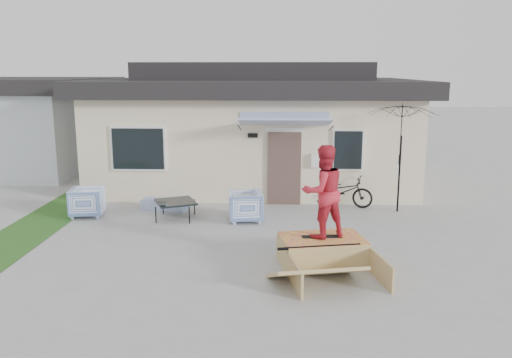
{
  "coord_description": "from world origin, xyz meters",
  "views": [
    {
      "loc": [
        0.79,
        -10.26,
        3.84
      ],
      "look_at": [
        0.3,
        1.8,
        1.3
      ],
      "focal_mm": 36.69,
      "sensor_mm": 36.0,
      "label": 1
    }
  ],
  "objects_px": {
    "coffee_table": "(176,210)",
    "patio_umbrella": "(401,149)",
    "armchair_left": "(87,200)",
    "armchair_right": "(245,205)",
    "skate_ramp": "(322,251)",
    "skateboard": "(322,236)",
    "loveseat": "(165,201)",
    "skater": "(323,190)",
    "bicycle": "(343,188)"
  },
  "relations": [
    {
      "from": "armchair_right",
      "to": "patio_umbrella",
      "type": "height_order",
      "value": "patio_umbrella"
    },
    {
      "from": "loveseat",
      "to": "skater",
      "type": "height_order",
      "value": "skater"
    },
    {
      "from": "armchair_left",
      "to": "skater",
      "type": "bearing_deg",
      "value": -127.16
    },
    {
      "from": "skater",
      "to": "armchair_right",
      "type": "bearing_deg",
      "value": -83.85
    },
    {
      "from": "skateboard",
      "to": "skater",
      "type": "distance_m",
      "value": 0.95
    },
    {
      "from": "loveseat",
      "to": "armchair_left",
      "type": "height_order",
      "value": "armchair_left"
    },
    {
      "from": "skateboard",
      "to": "coffee_table",
      "type": "bearing_deg",
      "value": 133.49
    },
    {
      "from": "armchair_left",
      "to": "skateboard",
      "type": "relative_size",
      "value": 1.07
    },
    {
      "from": "loveseat",
      "to": "armchair_right",
      "type": "relative_size",
      "value": 1.52
    },
    {
      "from": "armchair_left",
      "to": "skater",
      "type": "height_order",
      "value": "skater"
    },
    {
      "from": "armchair_right",
      "to": "skateboard",
      "type": "bearing_deg",
      "value": 22.68
    },
    {
      "from": "loveseat",
      "to": "bicycle",
      "type": "bearing_deg",
      "value": -159.36
    },
    {
      "from": "coffee_table",
      "to": "loveseat",
      "type": "bearing_deg",
      "value": 117.84
    },
    {
      "from": "skate_ramp",
      "to": "skater",
      "type": "bearing_deg",
      "value": 90.0
    },
    {
      "from": "coffee_table",
      "to": "bicycle",
      "type": "distance_m",
      "value": 4.76
    },
    {
      "from": "armchair_right",
      "to": "coffee_table",
      "type": "distance_m",
      "value": 1.85
    },
    {
      "from": "bicycle",
      "to": "loveseat",
      "type": "bearing_deg",
      "value": 114.86
    },
    {
      "from": "skater",
      "to": "patio_umbrella",
      "type": "bearing_deg",
      "value": -145.31
    },
    {
      "from": "bicycle",
      "to": "armchair_right",
      "type": "bearing_deg",
      "value": 139.17
    },
    {
      "from": "loveseat",
      "to": "patio_umbrella",
      "type": "height_order",
      "value": "patio_umbrella"
    },
    {
      "from": "armchair_right",
      "to": "skate_ramp",
      "type": "distance_m",
      "value": 3.44
    },
    {
      "from": "armchair_left",
      "to": "coffee_table",
      "type": "distance_m",
      "value": 2.4
    },
    {
      "from": "armchair_left",
      "to": "patio_umbrella",
      "type": "bearing_deg",
      "value": -93.29
    },
    {
      "from": "skate_ramp",
      "to": "coffee_table",
      "type": "bearing_deg",
      "value": 127.54
    },
    {
      "from": "loveseat",
      "to": "patio_umbrella",
      "type": "distance_m",
      "value": 6.61
    },
    {
      "from": "armchair_right",
      "to": "bicycle",
      "type": "bearing_deg",
      "value": 112.92
    },
    {
      "from": "skate_ramp",
      "to": "skateboard",
      "type": "bearing_deg",
      "value": 90.0
    },
    {
      "from": "skateboard",
      "to": "skater",
      "type": "xyz_separation_m",
      "value": [
        0.0,
        0.0,
        0.95
      ]
    },
    {
      "from": "skateboard",
      "to": "skate_ramp",
      "type": "bearing_deg",
      "value": -84.46
    },
    {
      "from": "skater",
      "to": "skate_ramp",
      "type": "bearing_deg",
      "value": 77.01
    },
    {
      "from": "coffee_table",
      "to": "patio_umbrella",
      "type": "height_order",
      "value": "patio_umbrella"
    },
    {
      "from": "bicycle",
      "to": "patio_umbrella",
      "type": "height_order",
      "value": "patio_umbrella"
    },
    {
      "from": "armchair_left",
      "to": "skate_ramp",
      "type": "xyz_separation_m",
      "value": [
        5.95,
        -3.25,
        -0.16
      ]
    },
    {
      "from": "armchair_left",
      "to": "skateboard",
      "type": "xyz_separation_m",
      "value": [
        5.94,
        -3.2,
        0.14
      ]
    },
    {
      "from": "armchair_left",
      "to": "armchair_right",
      "type": "bearing_deg",
      "value": -102.68
    },
    {
      "from": "skate_ramp",
      "to": "skateboard",
      "type": "relative_size",
      "value": 2.7
    },
    {
      "from": "armchair_right",
      "to": "bicycle",
      "type": "relative_size",
      "value": 0.5
    },
    {
      "from": "skateboard",
      "to": "armchair_left",
      "type": "bearing_deg",
      "value": 145.9
    },
    {
      "from": "skateboard",
      "to": "loveseat",
      "type": "bearing_deg",
      "value": 129.74
    },
    {
      "from": "armchair_right",
      "to": "skate_ramp",
      "type": "xyz_separation_m",
      "value": [
        1.73,
        -2.97,
        -0.16
      ]
    },
    {
      "from": "armchair_right",
      "to": "patio_umbrella",
      "type": "distance_m",
      "value": 4.47
    },
    {
      "from": "armchair_right",
      "to": "bicycle",
      "type": "xyz_separation_m",
      "value": [
        2.68,
        1.59,
        0.12
      ]
    },
    {
      "from": "armchair_right",
      "to": "skater",
      "type": "relative_size",
      "value": 0.46
    },
    {
      "from": "skater",
      "to": "loveseat",
      "type": "bearing_deg",
      "value": -68.79
    },
    {
      "from": "armchair_right",
      "to": "skateboard",
      "type": "relative_size",
      "value": 1.07
    },
    {
      "from": "coffee_table",
      "to": "armchair_right",
      "type": "bearing_deg",
      "value": -4.42
    },
    {
      "from": "loveseat",
      "to": "skate_ramp",
      "type": "relative_size",
      "value": 0.6
    },
    {
      "from": "patio_umbrella",
      "to": "skate_ramp",
      "type": "bearing_deg",
      "value": -120.58
    },
    {
      "from": "armchair_left",
      "to": "skateboard",
      "type": "height_order",
      "value": "armchair_left"
    },
    {
      "from": "bicycle",
      "to": "patio_umbrella",
      "type": "bearing_deg",
      "value": -90.53
    }
  ]
}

